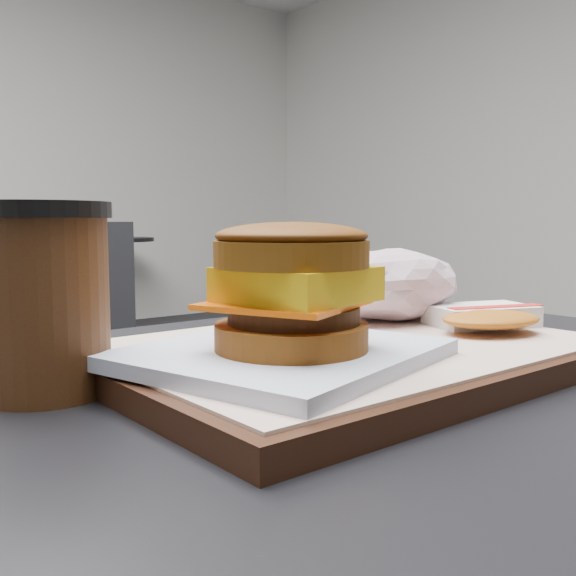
# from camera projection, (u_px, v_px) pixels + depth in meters

# --- Properties ---
(serving_tray) EXTENTS (0.38, 0.28, 0.02)m
(serving_tray) POSITION_uv_depth(u_px,v_px,m) (348.00, 354.00, 0.50)
(serving_tray) COLOR black
(serving_tray) RESTS_ON customer_table
(breakfast_sandwich) EXTENTS (0.23, 0.21, 0.09)m
(breakfast_sandwich) POSITION_uv_depth(u_px,v_px,m) (289.00, 304.00, 0.42)
(breakfast_sandwich) COLOR silver
(breakfast_sandwich) RESTS_ON serving_tray
(hash_brown) EXTENTS (0.13, 0.11, 0.02)m
(hash_brown) POSITION_uv_depth(u_px,v_px,m) (485.00, 317.00, 0.55)
(hash_brown) COLOR white
(hash_brown) RESTS_ON serving_tray
(crumpled_wrapper) EXTENTS (0.15, 0.12, 0.07)m
(crumpled_wrapper) POSITION_uv_depth(u_px,v_px,m) (386.00, 284.00, 0.61)
(crumpled_wrapper) COLOR silver
(crumpled_wrapper) RESTS_ON serving_tray
(coffee_cup) EXTENTS (0.09, 0.09, 0.13)m
(coffee_cup) POSITION_uv_depth(u_px,v_px,m) (43.00, 296.00, 0.41)
(coffee_cup) COLOR #3B1E0E
(coffee_cup) RESTS_ON customer_table
(neighbor_chair) EXTENTS (0.62, 0.47, 0.88)m
(neighbor_chair) POSITION_uv_depth(u_px,v_px,m) (36.00, 340.00, 2.00)
(neighbor_chair) COLOR #959599
(neighbor_chair) RESTS_ON ground
(bg_table_near) EXTENTS (0.66, 0.66, 0.75)m
(bg_table_near) POSITION_uv_depth(u_px,v_px,m) (286.00, 272.00, 4.04)
(bg_table_near) COLOR black
(bg_table_near) RESTS_ON ground
(bg_table_far) EXTENTS (0.66, 0.66, 0.75)m
(bg_table_far) POSITION_uv_depth(u_px,v_px,m) (112.00, 261.00, 5.10)
(bg_table_far) COLOR black
(bg_table_far) RESTS_ON ground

